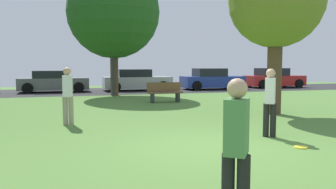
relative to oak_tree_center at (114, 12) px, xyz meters
The scene contains 14 objects.
ground_plane 13.52m from the oak_tree_center, 89.18° to the right, with size 44.00×44.00×0.00m, color #547F38.
road_strip 5.62m from the oak_tree_center, 86.84° to the left, with size 44.00×6.40×0.01m, color #28282B.
oak_tree_center is the anchor object (origin of this frame).
oak_tree_left 9.90m from the oak_tree_center, 64.30° to the right, with size 3.23×3.23×5.51m.
person_thrower 16.52m from the oak_tree_center, 93.36° to the right, with size 0.37×0.39×1.56m.
person_catcher 12.91m from the oak_tree_center, 80.85° to the right, with size 0.37×0.39×1.61m.
person_bystander 10.18m from the oak_tree_center, 105.69° to the right, with size 0.30×0.36×1.63m.
frisbee_disc 14.23m from the oak_tree_center, 81.55° to the right, with size 0.27×0.27×0.03m, color yellow.
parked_car_grey 6.22m from the oak_tree_center, 134.09° to the left, with size 4.19×1.94×1.34m.
parked_car_silver 5.48m from the oak_tree_center, 60.07° to the left, with size 4.44×2.03×1.41m.
parked_car_blue 8.68m from the oak_tree_center, 22.25° to the left, with size 4.28×2.00×1.45m.
parked_car_red 13.46m from the oak_tree_center, 15.22° to the left, with size 4.39×2.02×1.45m.
park_bench 6.11m from the oak_tree_center, 67.90° to the right, with size 1.60×0.45×0.90m.
street_lamp_post 2.37m from the oak_tree_center, 104.69° to the right, with size 0.14×0.14×4.50m, color #2D2D33.
Camera 1 is at (-2.81, -6.51, 1.70)m, focal length 36.89 mm.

